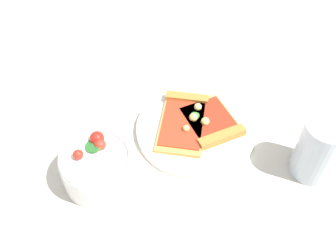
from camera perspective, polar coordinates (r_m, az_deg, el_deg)
The scene contains 7 objects.
ground_plane at distance 0.76m, azimuth 2.69°, elevation -3.50°, with size 2.40×2.40×0.00m, color beige.
plate at distance 0.78m, azimuth 4.05°, elevation -0.46°, with size 0.24×0.24×0.01m, color white.
pizza_slice_near at distance 0.78m, azimuth 6.32°, elevation 0.41°, with size 0.15×0.13×0.02m.
pizza_slice_far at distance 0.78m, azimuth 2.32°, elevation 1.04°, with size 0.16×0.18×0.02m.
salad_bowl at distance 0.70m, azimuth -10.21°, elevation -5.79°, with size 0.13×0.13×0.08m.
soda_glass at distance 0.73m, azimuth 21.03°, elevation -3.35°, with size 0.08×0.08×0.12m.
paper_napkin at distance 0.91m, azimuth -12.36°, elevation 6.80°, with size 0.11×0.14×0.00m, color white.
Camera 1 is at (-0.29, 0.36, 0.60)m, focal length 41.84 mm.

